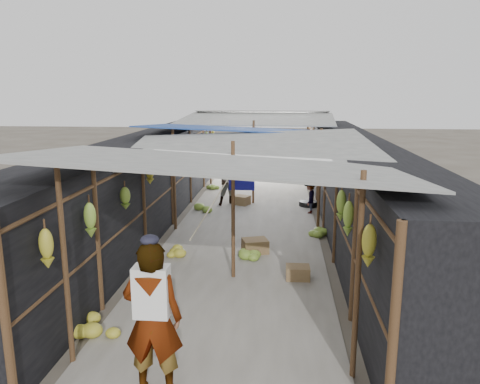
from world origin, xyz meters
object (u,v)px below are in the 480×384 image
(black_basin, at_px, (308,204))
(vendor_elderly, at_px, (153,319))
(shopper_blue, at_px, (230,180))
(crate_near, at_px, (298,273))
(vendor_seated, at_px, (310,197))

(black_basin, relative_size, vendor_elderly, 0.30)
(black_basin, relative_size, shopper_blue, 0.34)
(crate_near, relative_size, vendor_elderly, 0.24)
(crate_near, bearing_deg, black_basin, 84.14)
(crate_near, bearing_deg, vendor_elderly, -117.78)
(vendor_seated, bearing_deg, vendor_elderly, -7.46)
(black_basin, height_order, vendor_seated, vendor_seated)
(vendor_elderly, distance_m, shopper_blue, 9.23)
(crate_near, distance_m, shopper_blue, 6.06)
(vendor_seated, bearing_deg, black_basin, -172.51)
(vendor_elderly, bearing_deg, shopper_blue, -90.41)
(black_basin, xyz_separation_m, vendor_elderly, (-2.25, -9.28, 0.85))
(black_basin, relative_size, vendor_seated, 0.57)
(shopper_blue, bearing_deg, crate_near, -98.23)
(vendor_elderly, xyz_separation_m, shopper_blue, (-0.13, 9.22, -0.13))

